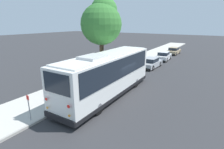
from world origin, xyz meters
TOP-DOWN VIEW (x-y plane):
  - ground_plane at (0.00, 0.00)m, footprint 160.00×160.00m
  - sidewalk_slab at (0.00, 3.76)m, footprint 80.00×3.95m
  - curb_strip at (0.00, 1.72)m, footprint 80.00×0.14m
  - shuttle_bus at (-1.18, 0.35)m, footprint 10.51×2.80m
  - parked_sedan_silver at (9.58, 0.65)m, footprint 4.35×1.90m
  - parked_sedan_white at (15.20, 0.59)m, footprint 4.27×1.87m
  - parked_sedan_tan at (21.71, 0.58)m, footprint 4.32×1.83m
  - street_tree at (1.23, 2.56)m, footprint 3.70×3.70m
  - sign_post_near at (-6.96, 2.09)m, footprint 0.06×0.22m
  - sign_post_far at (-4.97, 2.09)m, footprint 0.06×0.06m
  - fire_hydrant at (6.08, 2.04)m, footprint 0.22×0.22m

SIDE VIEW (x-z plane):
  - ground_plane at x=0.00m, z-range 0.00..0.00m
  - sidewalk_slab at x=0.00m, z-range 0.00..0.15m
  - curb_strip at x=0.00m, z-range 0.00..0.15m
  - fire_hydrant at x=6.08m, z-range 0.15..0.96m
  - parked_sedan_tan at x=21.71m, z-range -0.05..1.22m
  - parked_sedan_silver at x=9.58m, z-range -0.05..1.25m
  - parked_sedan_white at x=15.20m, z-range -0.05..1.29m
  - sign_post_far at x=-4.97m, z-range 0.15..1.41m
  - sign_post_near at x=-6.96m, z-range 0.17..1.76m
  - shuttle_bus at x=-1.18m, z-range 0.14..3.74m
  - street_tree at x=1.23m, z-range 1.88..9.72m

